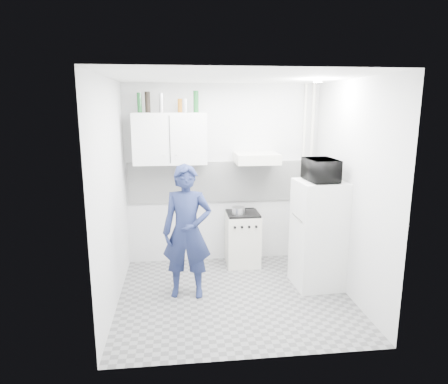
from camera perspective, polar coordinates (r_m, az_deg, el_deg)
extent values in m
plane|color=slate|center=(5.07, 1.48, -14.65)|extent=(2.80, 2.80, 0.00)
plane|color=white|center=(4.53, 1.67, 16.11)|extent=(2.80, 2.80, 0.00)
plane|color=silver|center=(5.85, -0.17, 2.47)|extent=(2.80, 0.00, 2.80)
plane|color=silver|center=(4.65, -15.79, -0.58)|extent=(0.00, 2.60, 2.60)
plane|color=silver|center=(5.02, 17.59, 0.25)|extent=(0.00, 2.60, 2.60)
imported|color=#1B244A|center=(4.82, -5.30, -5.69)|extent=(0.64, 0.46, 1.63)
cube|color=silver|center=(5.87, 2.67, -6.79)|extent=(0.47, 0.47, 0.76)
cube|color=white|center=(5.24, 13.26, -5.90)|extent=(0.60, 0.60, 1.38)
cube|color=black|center=(5.76, 2.70, -3.09)|extent=(0.45, 0.45, 0.03)
cylinder|color=silver|center=(5.66, 2.09, -2.67)|extent=(0.18, 0.18, 0.10)
imported|color=black|center=(5.05, 13.72, 3.07)|extent=(0.52, 0.37, 0.28)
cylinder|color=#144C1E|center=(5.57, -11.99, 12.38)|extent=(0.06, 0.06, 0.26)
cylinder|color=black|center=(5.56, -10.86, 12.49)|extent=(0.07, 0.07, 0.28)
cylinder|color=silver|center=(5.55, -8.96, 12.45)|extent=(0.06, 0.06, 0.25)
cylinder|color=brown|center=(5.55, -6.26, 12.17)|extent=(0.07, 0.07, 0.18)
cylinder|color=silver|center=(5.55, -5.64, 12.16)|extent=(0.09, 0.09, 0.18)
cylinder|color=#144C1E|center=(5.56, -4.02, 12.75)|extent=(0.07, 0.07, 0.29)
cube|color=white|center=(5.57, -7.72, 7.58)|extent=(1.00, 0.35, 0.70)
cube|color=silver|center=(5.63, 4.69, 4.83)|extent=(0.60, 0.50, 0.14)
cube|color=white|center=(5.85, -0.15, 1.48)|extent=(2.74, 0.03, 0.60)
cylinder|color=silver|center=(6.05, 12.25, 2.53)|extent=(0.05, 0.05, 2.60)
cylinder|color=silver|center=(6.02, 11.17, 2.52)|extent=(0.04, 0.04, 2.60)
cylinder|color=white|center=(4.96, 13.24, 15.13)|extent=(0.10, 0.10, 0.02)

